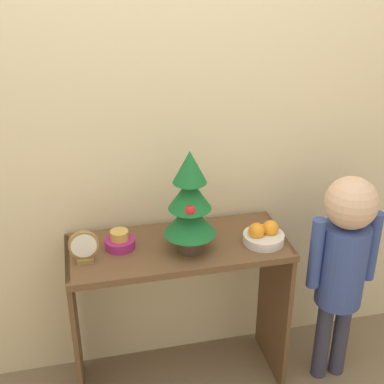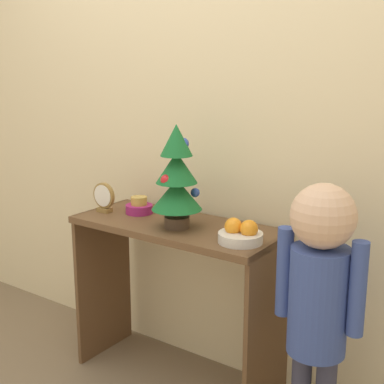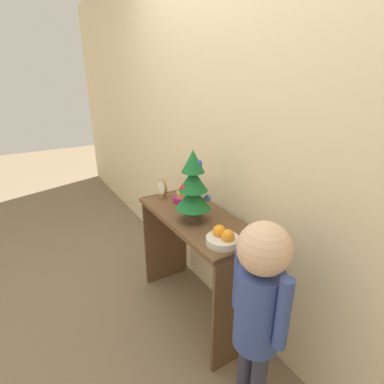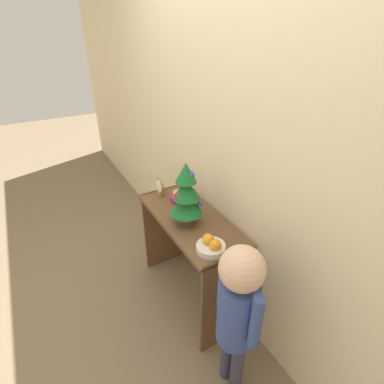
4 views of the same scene
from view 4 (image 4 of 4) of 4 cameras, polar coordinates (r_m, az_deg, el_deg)
ground_plane at (r=2.53m, az=-4.52°, el=-20.43°), size 12.00×12.00×0.00m
back_wall at (r=1.97m, az=5.88°, el=9.18°), size 7.00×0.05×2.50m
console_table at (r=2.20m, az=-0.35°, el=-9.06°), size 0.94×0.40×0.76m
mini_tree at (r=1.91m, az=-1.10°, el=-0.46°), size 0.21×0.21×0.44m
fruit_bowl at (r=1.79m, az=3.65°, el=-10.18°), size 0.18×0.18×0.09m
singing_bowl at (r=2.25m, az=-2.69°, el=-0.99°), size 0.13×0.13×0.08m
desk_clock at (r=2.32m, az=-6.14°, el=0.96°), size 0.12×0.04×0.14m
child_figure at (r=1.64m, az=8.75°, el=-20.67°), size 0.33×0.23×1.05m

